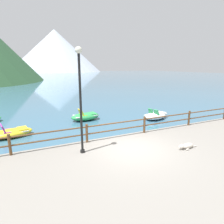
# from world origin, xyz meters

# --- Properties ---
(ground_plane) EXTENTS (200.00, 200.00, 0.00)m
(ground_plane) POSITION_xyz_m (0.00, 40.00, 0.00)
(ground_plane) COLOR #38607A
(promenade_dock) EXTENTS (28.00, 8.00, 0.40)m
(promenade_dock) POSITION_xyz_m (0.00, -2.20, 0.20)
(promenade_dock) COLOR gray
(promenade_dock) RESTS_ON ground
(dock_railing) EXTENTS (23.92, 0.12, 0.95)m
(dock_railing) POSITION_xyz_m (-0.00, 1.55, 0.97)
(dock_railing) COLOR brown
(dock_railing) RESTS_ON promenade_dock
(lamp_post) EXTENTS (0.28, 0.28, 4.47)m
(lamp_post) POSITION_xyz_m (-2.22, 0.53, 3.07)
(lamp_post) COLOR black
(lamp_post) RESTS_ON promenade_dock
(dog_resting) EXTENTS (1.08, 0.39, 0.26)m
(dog_resting) POSITION_xyz_m (2.28, -1.07, 0.52)
(dog_resting) COLOR beige
(dog_resting) RESTS_ON promenade_dock
(pedal_boat_0) EXTENTS (2.35, 1.41, 0.89)m
(pedal_boat_0) POSITION_xyz_m (-0.21, 6.81, 0.30)
(pedal_boat_0) COLOR green
(pedal_boat_0) RESTS_ON ground
(pedal_boat_2) EXTENTS (2.56, 1.98, 0.85)m
(pedal_boat_2) POSITION_xyz_m (5.03, 4.84, 0.27)
(pedal_boat_2) COLOR white
(pedal_boat_2) RESTS_ON ground
(pedal_boat_3) EXTENTS (2.60, 1.57, 0.83)m
(pedal_boat_3) POSITION_xyz_m (-5.31, 5.13, 0.26)
(pedal_boat_3) COLOR yellow
(pedal_boat_3) RESTS_ON ground
(distant_peak) EXTENTS (62.81, 62.81, 28.64)m
(distant_peak) POSITION_xyz_m (17.31, 136.85, 14.32)
(distant_peak) COLOR #A8B2C1
(distant_peak) RESTS_ON ground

